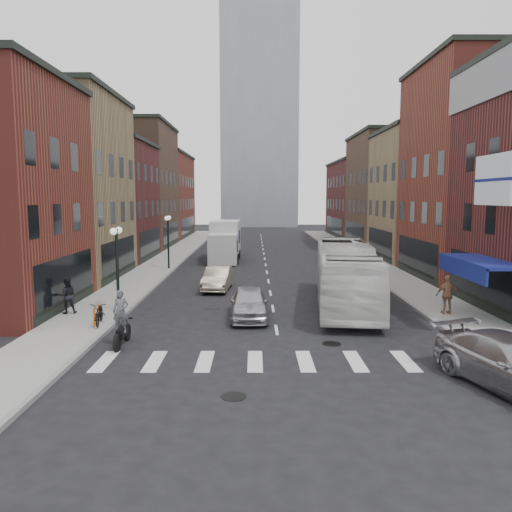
# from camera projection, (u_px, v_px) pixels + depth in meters

# --- Properties ---
(ground) EXTENTS (160.00, 160.00, 0.00)m
(ground) POSITION_uv_depth(u_px,v_px,m) (278.00, 337.00, 19.85)
(ground) COLOR black
(ground) RESTS_ON ground
(sidewalk_left) EXTENTS (3.00, 74.00, 0.15)m
(sidewalk_left) POSITION_uv_depth(u_px,v_px,m) (164.00, 262.00, 41.66)
(sidewalk_left) COLOR gray
(sidewalk_left) RESTS_ON ground
(sidewalk_right) EXTENTS (3.00, 74.00, 0.15)m
(sidewalk_right) POSITION_uv_depth(u_px,v_px,m) (367.00, 262.00, 41.71)
(sidewalk_right) COLOR gray
(sidewalk_right) RESTS_ON ground
(curb_left) EXTENTS (0.20, 74.00, 0.16)m
(curb_left) POSITION_uv_depth(u_px,v_px,m) (182.00, 263.00, 41.67)
(curb_left) COLOR gray
(curb_left) RESTS_ON ground
(curb_right) EXTENTS (0.20, 74.00, 0.16)m
(curb_right) POSITION_uv_depth(u_px,v_px,m) (349.00, 263.00, 41.72)
(curb_right) COLOR gray
(curb_right) RESTS_ON ground
(crosswalk_stripes) EXTENTS (12.00, 2.20, 0.01)m
(crosswalk_stripes) POSITION_uv_depth(u_px,v_px,m) (282.00, 361.00, 16.87)
(crosswalk_stripes) COLOR silver
(crosswalk_stripes) RESTS_ON ground
(bldg_left_mid_a) EXTENTS (10.30, 10.20, 12.30)m
(bldg_left_mid_a) POSITION_uv_depth(u_px,v_px,m) (42.00, 187.00, 32.97)
(bldg_left_mid_a) COLOR olive
(bldg_left_mid_a) RESTS_ON ground
(bldg_left_mid_b) EXTENTS (10.30, 10.20, 10.30)m
(bldg_left_mid_b) POSITION_uv_depth(u_px,v_px,m) (92.00, 201.00, 43.02)
(bldg_left_mid_b) COLOR #4A1A1A
(bldg_left_mid_b) RESTS_ON ground
(bldg_left_far_a) EXTENTS (10.30, 12.20, 13.30)m
(bldg_left_far_a) POSITION_uv_depth(u_px,v_px,m) (124.00, 186.00, 53.76)
(bldg_left_far_a) COLOR brown
(bldg_left_far_a) RESTS_ON ground
(bldg_left_far_b) EXTENTS (10.30, 16.20, 11.30)m
(bldg_left_far_b) POSITION_uv_depth(u_px,v_px,m) (151.00, 196.00, 67.78)
(bldg_left_far_b) COLOR maroon
(bldg_left_far_b) RESTS_ON ground
(bldg_right_mid_a) EXTENTS (10.30, 10.20, 14.30)m
(bldg_right_mid_a) POSITION_uv_depth(u_px,v_px,m) (495.00, 172.00, 32.95)
(bldg_right_mid_a) COLOR maroon
(bldg_right_mid_a) RESTS_ON ground
(bldg_right_mid_b) EXTENTS (10.30, 10.20, 11.30)m
(bldg_right_mid_b) POSITION_uv_depth(u_px,v_px,m) (438.00, 195.00, 43.06)
(bldg_right_mid_b) COLOR olive
(bldg_right_mid_b) RESTS_ON ground
(bldg_right_far_a) EXTENTS (10.30, 12.20, 12.30)m
(bldg_right_far_a) POSITION_uv_depth(u_px,v_px,m) (401.00, 191.00, 53.92)
(bldg_right_far_a) COLOR brown
(bldg_right_far_a) RESTS_ON ground
(bldg_right_far_b) EXTENTS (10.30, 16.20, 10.30)m
(bldg_right_far_b) POSITION_uv_depth(u_px,v_px,m) (371.00, 199.00, 67.94)
(bldg_right_far_b) COLOR #4A1A1A
(bldg_right_far_b) RESTS_ON ground
(awning_blue) EXTENTS (1.80, 5.00, 0.78)m
(awning_blue) POSITION_uv_depth(u_px,v_px,m) (477.00, 263.00, 22.05)
(awning_blue) COLOR navy
(awning_blue) RESTS_ON ground
(billboard_sign) EXTENTS (1.52, 3.00, 3.70)m
(billboard_sign) POSITION_uv_depth(u_px,v_px,m) (495.00, 182.00, 19.65)
(billboard_sign) COLOR black
(billboard_sign) RESTS_ON ground
(distant_tower) EXTENTS (14.00, 14.00, 50.00)m
(distant_tower) POSITION_uv_depth(u_px,v_px,m) (259.00, 93.00, 94.33)
(distant_tower) COLOR #9399A0
(distant_tower) RESTS_ON ground
(streetlamp_near) EXTENTS (0.32, 1.22, 4.11)m
(streetlamp_near) POSITION_uv_depth(u_px,v_px,m) (117.00, 253.00, 23.45)
(streetlamp_near) COLOR black
(streetlamp_near) RESTS_ON ground
(streetlamp_far) EXTENTS (0.32, 1.22, 4.11)m
(streetlamp_far) POSITION_uv_depth(u_px,v_px,m) (168.00, 232.00, 37.35)
(streetlamp_far) COLOR black
(streetlamp_far) RESTS_ON ground
(bike_rack) EXTENTS (0.08, 0.68, 0.80)m
(bike_rack) POSITION_uv_depth(u_px,v_px,m) (97.00, 315.00, 21.05)
(bike_rack) COLOR #D8590C
(bike_rack) RESTS_ON sidewalk_left
(box_truck) EXTENTS (2.51, 7.89, 3.42)m
(box_truck) POSITION_uv_depth(u_px,v_px,m) (225.00, 241.00, 43.24)
(box_truck) COLOR silver
(box_truck) RESTS_ON ground
(motorcycle_rider) EXTENTS (0.61, 2.09, 2.13)m
(motorcycle_rider) POSITION_uv_depth(u_px,v_px,m) (121.00, 320.00, 18.47)
(motorcycle_rider) COLOR black
(motorcycle_rider) RESTS_ON ground
(transit_bus) EXTENTS (3.99, 11.76, 3.21)m
(transit_bus) POSITION_uv_depth(u_px,v_px,m) (346.00, 275.00, 25.28)
(transit_bus) COLOR silver
(transit_bus) RESTS_ON ground
(sedan_left_near) EXTENTS (1.78, 4.25, 1.44)m
(sedan_left_near) POSITION_uv_depth(u_px,v_px,m) (249.00, 303.00, 22.74)
(sedan_left_near) COLOR #B6B5BA
(sedan_left_near) RESTS_ON ground
(sedan_left_far) EXTENTS (1.76, 4.22, 1.36)m
(sedan_left_far) POSITION_uv_depth(u_px,v_px,m) (218.00, 278.00, 29.78)
(sedan_left_far) COLOR beige
(sedan_left_far) RESTS_ON ground
(curb_car) EXTENTS (3.64, 5.62, 1.51)m
(curb_car) POSITION_uv_depth(u_px,v_px,m) (512.00, 364.00, 14.32)
(curb_car) COLOR #A3A3A7
(curb_car) RESTS_ON ground
(parked_bicycle) EXTENTS (0.96, 1.94, 0.97)m
(parked_bicycle) POSITION_uv_depth(u_px,v_px,m) (100.00, 313.00, 21.15)
(parked_bicycle) COLOR black
(parked_bicycle) RESTS_ON sidewalk_left
(ped_left_solo) EXTENTS (0.94, 0.75, 1.69)m
(ped_left_solo) POSITION_uv_depth(u_px,v_px,m) (67.00, 295.00, 23.06)
(ped_left_solo) COLOR black
(ped_left_solo) RESTS_ON sidewalk_left
(ped_right_b) EXTENTS (1.07, 0.55, 1.80)m
(ped_right_b) POSITION_uv_depth(u_px,v_px,m) (448.00, 295.00, 22.99)
(ped_right_b) COLOR #94684B
(ped_right_b) RESTS_ON sidewalk_right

